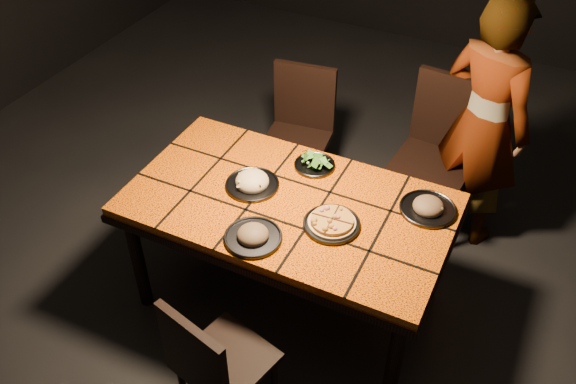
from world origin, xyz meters
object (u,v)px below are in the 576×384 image
at_px(dining_table, 288,213).
at_px(diner, 483,124).
at_px(chair_far_left, 300,125).
at_px(plate_pizza, 332,223).
at_px(chair_far_right, 439,146).
at_px(plate_pasta, 252,182).
at_px(chair_near, 213,362).

relative_size(dining_table, diner, 1.03).
bearing_deg(chair_far_left, plate_pizza, -64.92).
bearing_deg(chair_far_left, diner, -1.72).
bearing_deg(chair_far_right, dining_table, -111.57).
xyz_separation_m(dining_table, chair_far_right, (0.51, 1.04, -0.10)).
distance_m(diner, plate_pasta, 1.39).
distance_m(chair_far_right, diner, 0.31).
bearing_deg(plate_pizza, diner, 67.28).
distance_m(chair_far_left, chair_far_right, 0.89).
bearing_deg(dining_table, chair_far_right, 63.80).
xyz_separation_m(chair_near, chair_far_left, (-0.40, 1.75, 0.04)).
xyz_separation_m(dining_table, diner, (0.73, 1.04, 0.12)).
height_order(dining_table, plate_pizza, plate_pizza).
xyz_separation_m(chair_far_right, plate_pasta, (-0.73, -1.01, 0.20)).
bearing_deg(diner, dining_table, 79.59).
height_order(chair_far_left, diner, diner).
bearing_deg(plate_pizza, chair_far_right, 77.35).
xyz_separation_m(chair_near, diner, (0.70, 1.85, 0.32)).
xyz_separation_m(chair_near, plate_pizza, (0.23, 0.74, 0.30)).
xyz_separation_m(chair_far_left, diner, (1.10, 0.11, 0.27)).
bearing_deg(chair_near, diner, -96.34).
bearing_deg(dining_table, diner, 55.11).
relative_size(dining_table, chair_far_right, 1.63).
bearing_deg(chair_far_left, chair_near, -84.20).
distance_m(dining_table, plate_pizza, 0.29).
height_order(dining_table, plate_pasta, plate_pasta).
bearing_deg(diner, chair_near, 93.84).
height_order(dining_table, chair_near, chair_near).
bearing_deg(plate_pasta, chair_far_right, 54.37).
bearing_deg(dining_table, plate_pizza, -14.86).
distance_m(dining_table, chair_far_right, 1.16).
height_order(chair_far_left, plate_pasta, chair_far_left).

